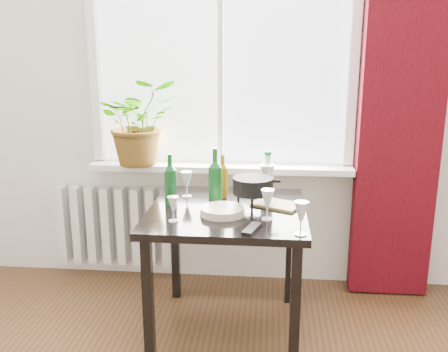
# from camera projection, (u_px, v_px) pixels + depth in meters

# --- Properties ---
(window) EXTENTS (1.72, 0.08, 1.62)m
(window) POSITION_uv_depth(u_px,v_px,m) (221.00, 46.00, 3.16)
(window) COLOR white
(window) RESTS_ON ground
(windowsill) EXTENTS (1.72, 0.20, 0.04)m
(windowsill) POSITION_uv_depth(u_px,v_px,m) (220.00, 167.00, 3.29)
(windowsill) COLOR white
(windowsill) RESTS_ON ground
(curtain) EXTENTS (0.50, 0.12, 2.56)m
(curtain) POSITION_uv_depth(u_px,v_px,m) (402.00, 97.00, 3.04)
(curtain) COLOR #35040B
(curtain) RESTS_ON ground
(radiator) EXTENTS (0.80, 0.10, 0.55)m
(radiator) POSITION_uv_depth(u_px,v_px,m) (115.00, 226.00, 3.50)
(radiator) COLOR silver
(radiator) RESTS_ON ground
(table) EXTENTS (0.85, 0.85, 0.74)m
(table) POSITION_uv_depth(u_px,v_px,m) (227.00, 224.00, 2.74)
(table) COLOR black
(table) RESTS_ON ground
(potted_plant) EXTENTS (0.64, 0.61, 0.56)m
(potted_plant) POSITION_uv_depth(u_px,v_px,m) (139.00, 122.00, 3.22)
(potted_plant) COLOR #226F1D
(potted_plant) RESTS_ON windowsill
(wine_bottle_left) EXTENTS (0.09, 0.09, 0.29)m
(wine_bottle_left) POSITION_uv_depth(u_px,v_px,m) (170.00, 179.00, 2.76)
(wine_bottle_left) COLOR #0C4018
(wine_bottle_left) RESTS_ON table
(wine_bottle_right) EXTENTS (0.08, 0.08, 0.33)m
(wine_bottle_right) POSITION_uv_depth(u_px,v_px,m) (215.00, 176.00, 2.75)
(wine_bottle_right) COLOR #0D4715
(wine_bottle_right) RESTS_ON table
(bottle_amber) EXTENTS (0.07, 0.07, 0.26)m
(bottle_amber) POSITION_uv_depth(u_px,v_px,m) (223.00, 176.00, 2.89)
(bottle_amber) COLOR #80540E
(bottle_amber) RESTS_ON table
(cleaning_bottle) EXTENTS (0.09, 0.09, 0.26)m
(cleaning_bottle) POSITION_uv_depth(u_px,v_px,m) (267.00, 173.00, 2.94)
(cleaning_bottle) COLOR silver
(cleaning_bottle) RESTS_ON table
(wineglass_front_right) EXTENTS (0.08, 0.08, 0.16)m
(wineglass_front_right) POSITION_uv_depth(u_px,v_px,m) (267.00, 204.00, 2.53)
(wineglass_front_right) COLOR silver
(wineglass_front_right) RESTS_ON table
(wineglass_far_right) EXTENTS (0.09, 0.09, 0.17)m
(wineglass_far_right) POSITION_uv_depth(u_px,v_px,m) (301.00, 218.00, 2.32)
(wineglass_far_right) COLOR silver
(wineglass_far_right) RESTS_ON table
(wineglass_back_center) EXTENTS (0.10, 0.10, 0.21)m
(wineglass_back_center) POSITION_uv_depth(u_px,v_px,m) (267.00, 181.00, 2.88)
(wineglass_back_center) COLOR #B7C0C5
(wineglass_back_center) RESTS_ON table
(wineglass_back_left) EXTENTS (0.08, 0.08, 0.16)m
(wineglass_back_left) POSITION_uv_depth(u_px,v_px,m) (187.00, 184.00, 2.91)
(wineglass_back_left) COLOR silver
(wineglass_back_left) RESTS_ON table
(wineglass_front_left) EXTENTS (0.07, 0.07, 0.13)m
(wineglass_front_left) POSITION_uv_depth(u_px,v_px,m) (173.00, 209.00, 2.50)
(wineglass_front_left) COLOR silver
(wineglass_front_left) RESTS_ON table
(plate_stack) EXTENTS (0.31, 0.31, 0.04)m
(plate_stack) POSITION_uv_depth(u_px,v_px,m) (222.00, 211.00, 2.62)
(plate_stack) COLOR beige
(plate_stack) RESTS_ON table
(fondue_pot) EXTENTS (0.26, 0.23, 0.17)m
(fondue_pot) POSITION_uv_depth(u_px,v_px,m) (253.00, 193.00, 2.71)
(fondue_pot) COLOR black
(fondue_pot) RESTS_ON table
(tv_remote) EXTENTS (0.09, 0.17, 0.02)m
(tv_remote) POSITION_uv_depth(u_px,v_px,m) (252.00, 229.00, 2.39)
(tv_remote) COLOR black
(tv_remote) RESTS_ON table
(cutting_board) EXTENTS (0.30, 0.26, 0.01)m
(cutting_board) POSITION_uv_depth(u_px,v_px,m) (277.00, 204.00, 2.77)
(cutting_board) COLOR #A6874B
(cutting_board) RESTS_ON table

